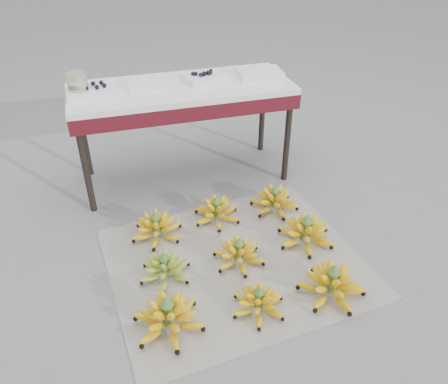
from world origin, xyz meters
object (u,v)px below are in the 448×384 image
object	(u,v)px
bunch_back_right	(274,201)
tray_far_right	(260,74)
bunch_mid_center	(239,254)
vendor_table	(182,97)
tray_left	(149,83)
tray_right	(205,78)
bunch_back_center	(217,212)
newspaper_mat	(236,262)
bunch_front_center	(259,302)
bunch_back_left	(157,228)
bunch_mid_right	(305,233)
bunch_front_left	(168,317)
tray_far_left	(90,90)
bunch_front_right	(332,284)
bunch_mid_left	(165,268)
glass_jar	(78,85)

from	to	relation	value
bunch_back_right	tray_far_right	world-z (taller)	tray_far_right
bunch_mid_center	vendor_table	distance (m)	1.05
tray_left	tray_right	distance (m)	0.34
bunch_back_center	tray_right	xyz separation A→B (m)	(0.09, 0.56, 0.60)
newspaper_mat	bunch_front_center	world-z (taller)	bunch_front_center
bunch_back_left	tray_left	distance (m)	0.87
bunch_mid_right	bunch_back_left	distance (m)	0.81
bunch_front_left	tray_far_left	bearing A→B (deg)	74.52
newspaper_mat	bunch_front_right	world-z (taller)	bunch_front_right
bunch_front_left	tray_right	bearing A→B (deg)	44.52
bunch_front_left	bunch_mid_right	size ratio (longest dim) A/B	1.31
bunch_back_center	tray_far_right	bearing A→B (deg)	35.09
bunch_front_left	tray_far_right	world-z (taller)	tray_far_right
bunch_mid_right	bunch_back_right	distance (m)	0.34
bunch_back_right	tray_far_right	bearing A→B (deg)	67.55
bunch_mid_right	tray_far_right	distance (m)	1.05
newspaper_mat	bunch_back_center	size ratio (longest dim) A/B	3.74
bunch_mid_center	bunch_back_left	distance (m)	0.49
bunch_mid_center	bunch_mid_left	bearing A→B (deg)	169.46
vendor_table	tray_far_left	world-z (taller)	tray_far_left
bunch_back_left	glass_jar	bearing A→B (deg)	116.26
bunch_front_left	glass_jar	size ratio (longest dim) A/B	2.97
tray_right	tray_left	bearing A→B (deg)	178.21
bunch_front_center	bunch_mid_right	world-z (taller)	bunch_mid_right
bunch_back_right	bunch_mid_left	bearing A→B (deg)	-166.54
bunch_front_right	vendor_table	size ratio (longest dim) A/B	0.27
tray_left	glass_jar	distance (m)	0.41
bunch_back_left	tray_right	bearing A→B (deg)	53.20
bunch_front_left	tray_far_right	xyz separation A→B (m)	(0.85, 1.23, 0.59)
bunch_front_left	vendor_table	bearing A→B (deg)	50.45
bunch_front_left	vendor_table	xyz separation A→B (m)	(0.35, 1.22, 0.49)
tray_left	bunch_front_center	bearing A→B (deg)	-79.43
vendor_table	tray_left	size ratio (longest dim) A/B	5.13
bunch_front_right	bunch_back_left	bearing A→B (deg)	125.45
bunch_front_right	glass_jar	xyz separation A→B (m)	(-1.00, 1.23, 0.64)
newspaper_mat	bunch_back_center	world-z (taller)	bunch_back_center
bunch_mid_left	bunch_back_center	world-z (taller)	bunch_back_center
newspaper_mat	bunch_back_right	bearing A→B (deg)	45.95
bunch_mid_right	tray_right	size ratio (longest dim) A/B	1.09
bunch_mid_right	tray_far_left	xyz separation A→B (m)	(-0.99, 0.87, 0.59)
bunch_front_right	bunch_back_left	size ratio (longest dim) A/B	1.28
bunch_mid_left	bunch_back_center	distance (m)	0.53
newspaper_mat	tray_far_left	world-z (taller)	tray_far_left
tray_far_left	bunch_mid_right	bearing A→B (deg)	-41.32
bunch_mid_right	bunch_back_right	size ratio (longest dim) A/B	0.91
bunch_back_center	tray_far_right	size ratio (longest dim) A/B	1.17
bunch_mid_center	tray_far_left	distance (m)	1.25
bunch_front_left	glass_jar	distance (m)	1.38
bunch_front_center	tray_far_left	bearing A→B (deg)	133.66
newspaper_mat	tray_far_right	xyz separation A→B (m)	(0.45, 0.91, 0.66)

